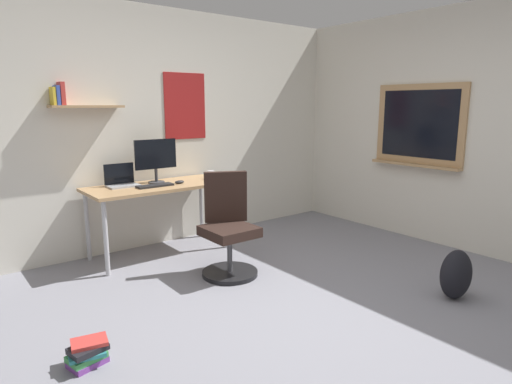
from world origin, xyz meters
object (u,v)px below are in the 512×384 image
object	(u,v)px
monitor_primary	(156,158)
keyboard	(155,186)
laptop	(122,181)
computer_mouse	(180,182)
coffee_mug	(211,175)
book_stack_on_floor	(88,354)
office_chair	(228,231)
backpack	(456,274)
desk	(158,192)

from	to	relation	value
monitor_primary	keyboard	distance (m)	0.34
laptop	computer_mouse	distance (m)	0.59
coffee_mug	book_stack_on_floor	xyz separation A→B (m)	(-1.91, -1.58, -0.72)
computer_mouse	book_stack_on_floor	size ratio (longest dim) A/B	0.40
book_stack_on_floor	monitor_primary	bearing A→B (deg)	52.56
office_chair	book_stack_on_floor	world-z (taller)	office_chair
laptop	backpack	bearing A→B (deg)	-57.00
office_chair	keyboard	world-z (taller)	office_chair
computer_mouse	coffee_mug	world-z (taller)	coffee_mug
computer_mouse	desk	bearing A→B (deg)	158.67
desk	computer_mouse	xyz separation A→B (m)	(0.21, -0.08, 0.09)
office_chair	keyboard	distance (m)	0.95
laptop	monitor_primary	size ratio (longest dim) A/B	0.67
monitor_primary	book_stack_on_floor	world-z (taller)	monitor_primary
book_stack_on_floor	office_chair	bearing A→B (deg)	24.84
laptop	monitor_primary	xyz separation A→B (m)	(0.36, -0.05, 0.22)
desk	monitor_primary	size ratio (longest dim) A/B	3.14
coffee_mug	monitor_primary	bearing A→B (deg)	167.11
keyboard	coffee_mug	bearing A→B (deg)	4.08
keyboard	coffee_mug	size ratio (longest dim) A/B	4.02
monitor_primary	backpack	xyz separation A→B (m)	(1.37, -2.62, -0.81)
monitor_primary	keyboard	world-z (taller)	monitor_primary
desk	office_chair	size ratio (longest dim) A/B	1.53
desk	office_chair	world-z (taller)	office_chair
keyboard	laptop	bearing A→B (deg)	137.50
laptop	backpack	xyz separation A→B (m)	(1.73, -2.67, -0.60)
office_chair	laptop	distance (m)	1.27
laptop	office_chair	bearing A→B (deg)	-60.88
desk	book_stack_on_floor	world-z (taller)	desk
laptop	book_stack_on_floor	world-z (taller)	laptop
keyboard	computer_mouse	distance (m)	0.28
laptop	computer_mouse	bearing A→B (deg)	-23.60
keyboard	book_stack_on_floor	xyz separation A→B (m)	(-1.21, -1.53, -0.68)
keyboard	computer_mouse	size ratio (longest dim) A/B	3.56
laptop	backpack	size ratio (longest dim) A/B	0.75
backpack	keyboard	bearing A→B (deg)	121.25
backpack	book_stack_on_floor	bearing A→B (deg)	161.50
office_chair	backpack	world-z (taller)	office_chair
book_stack_on_floor	backpack	bearing A→B (deg)	-18.50
keyboard	computer_mouse	xyz separation A→B (m)	(0.28, -0.00, 0.01)
computer_mouse	coffee_mug	xyz separation A→B (m)	(0.42, 0.05, 0.03)
desk	computer_mouse	distance (m)	0.24
monitor_primary	keyboard	xyz separation A→B (m)	(-0.11, -0.19, -0.26)
office_chair	computer_mouse	size ratio (longest dim) A/B	9.13
backpack	desk	bearing A→B (deg)	119.18
office_chair	keyboard	xyz separation A→B (m)	(-0.33, 0.82, 0.35)
laptop	monitor_primary	distance (m)	0.43
office_chair	monitor_primary	size ratio (longest dim) A/B	2.05
keyboard	coffee_mug	distance (m)	0.70
office_chair	coffee_mug	size ratio (longest dim) A/B	10.33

